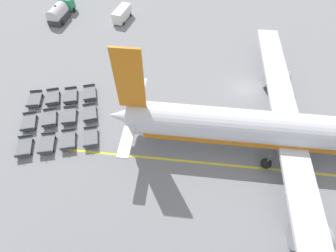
{
  "coord_description": "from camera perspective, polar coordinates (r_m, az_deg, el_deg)",
  "views": [
    {
      "loc": [
        28.89,
        -11.28,
        27.72
      ],
      "look_at": [
        8.91,
        -11.6,
        2.04
      ],
      "focal_mm": 28.0,
      "sensor_mm": 36.0,
      "label": 1
    }
  ],
  "objects": [
    {
      "name": "baggage_dolly_row_far_col_a",
      "position": [
        40.2,
        -16.67,
        6.84
      ],
      "size": [
        3.8,
        2.38,
        0.92
      ],
      "color": "slate",
      "rests_on": "ground_plane"
    },
    {
      "name": "stand_guidance_stripe",
      "position": [
        32.38,
        10.02,
        -8.11
      ],
      "size": [
        3.76,
        36.81,
        0.01
      ],
      "color": "yellow",
      "rests_on": "ground_plane"
    },
    {
      "name": "baggage_dolly_row_near_col_a",
      "position": [
        42.24,
        -27.02,
        5.18
      ],
      "size": [
        3.78,
        2.13,
        0.92
      ],
      "color": "slate",
      "rests_on": "ground_plane"
    },
    {
      "name": "airplane",
      "position": [
        34.04,
        27.01,
        -1.25
      ],
      "size": [
        43.98,
        46.32,
        13.38
      ],
      "color": "silver",
      "rests_on": "ground_plane"
    },
    {
      "name": "baggage_dolly_row_near_col_b",
      "position": [
        39.58,
        -28.04,
        0.77
      ],
      "size": [
        3.8,
        2.34,
        0.92
      ],
      "color": "slate",
      "rests_on": "ground_plane"
    },
    {
      "name": "service_van",
      "position": [
        55.61,
        -9.99,
        22.92
      ],
      "size": [
        5.33,
        3.33,
        2.24
      ],
      "color": "white",
      "rests_on": "ground_plane"
    },
    {
      "name": "fuel_tanker_primary",
      "position": [
        58.96,
        -22.46,
        21.89
      ],
      "size": [
        7.5,
        4.21,
        3.17
      ],
      "color": "#2D8C5B",
      "rests_on": "ground_plane"
    },
    {
      "name": "baggage_dolly_row_far_col_c",
      "position": [
        34.85,
        -16.48,
        -2.37
      ],
      "size": [
        3.8,
        2.27,
        0.92
      ],
      "color": "slate",
      "rests_on": "ground_plane"
    },
    {
      "name": "baggage_dolly_row_near_col_c",
      "position": [
        37.19,
        -28.79,
        -3.96
      ],
      "size": [
        3.8,
        2.31,
        0.92
      ],
      "color": "slate",
      "rests_on": "ground_plane"
    },
    {
      "name": "ground_plane",
      "position": [
        41.6,
        16.55,
        7.78
      ],
      "size": [
        500.0,
        500.0,
        0.0
      ],
      "primitive_type": "plane",
      "color": "gray"
    },
    {
      "name": "baggage_dolly_row_mid_a_col_c",
      "position": [
        36.2,
        -24.84,
        -3.51
      ],
      "size": [
        3.79,
        2.16,
        0.92
      ],
      "color": "slate",
      "rests_on": "ground_plane"
    },
    {
      "name": "baggage_dolly_row_mid_b_col_b",
      "position": [
        38.08,
        -20.66,
        2.11
      ],
      "size": [
        3.79,
        2.18,
        0.92
      ],
      "color": "slate",
      "rests_on": "ground_plane"
    },
    {
      "name": "baggage_dolly_row_mid_b_col_c",
      "position": [
        35.52,
        -20.9,
        -2.84
      ],
      "size": [
        3.8,
        2.28,
        0.92
      ],
      "color": "slate",
      "rests_on": "ground_plane"
    },
    {
      "name": "baggage_dolly_row_mid_a_col_a",
      "position": [
        41.46,
        -23.79,
        5.74
      ],
      "size": [
        3.8,
        2.41,
        0.92
      ],
      "color": "slate",
      "rests_on": "ground_plane"
    },
    {
      "name": "baggage_dolly_row_mid_b_col_a",
      "position": [
        40.7,
        -20.43,
        6.17
      ],
      "size": [
        3.8,
        2.29,
        0.92
      ],
      "color": "slate",
      "rests_on": "ground_plane"
    },
    {
      "name": "baggage_dolly_row_mid_a_col_b",
      "position": [
        38.82,
        -24.39,
        1.58
      ],
      "size": [
        3.8,
        2.39,
        0.92
      ],
      "color": "slate",
      "rests_on": "ground_plane"
    },
    {
      "name": "baggage_dolly_row_far_col_b",
      "position": [
        37.52,
        -16.65,
        2.74
      ],
      "size": [
        3.8,
        2.42,
        0.92
      ],
      "color": "slate",
      "rests_on": "ground_plane"
    }
  ]
}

